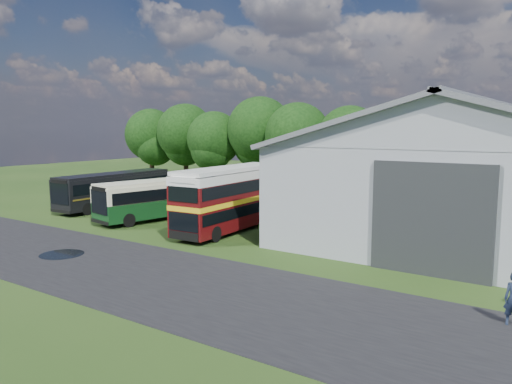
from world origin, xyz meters
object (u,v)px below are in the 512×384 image
Objects in this scene: bus_green_single at (165,198)px; bus_maroon_double at (231,199)px; storage_shed at (485,164)px; bus_dark_single at (115,189)px.

bus_maroon_double is (6.51, -0.72, 0.52)m from bus_green_single.
bus_maroon_double is (-13.02, -9.23, -2.16)m from storage_shed.
storage_shed is at bearing 32.31° from bus_maroon_double.
bus_dark_single reaches higher than bus_green_single.
bus_maroon_double is 0.92× the size of bus_dark_single.
storage_shed reaches higher than bus_maroon_double.
bus_maroon_double reaches higher than bus_green_single.
bus_dark_single is (-26.27, -7.37, -2.66)m from storage_shed.
storage_shed is 2.62× the size of bus_maroon_double.
bus_dark_single is (-13.25, 1.86, -0.50)m from bus_maroon_double.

